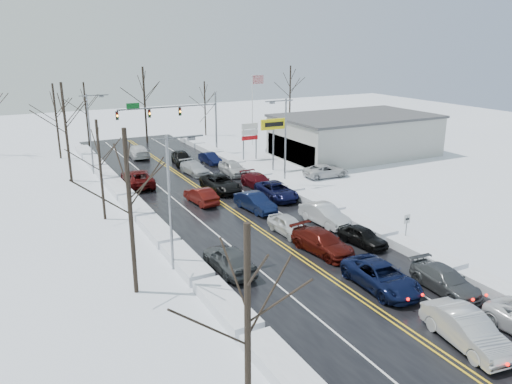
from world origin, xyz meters
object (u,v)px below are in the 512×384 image
traffic_signal_mast (180,114)px  dealership_building (355,135)px  tires_plus_sign (273,128)px  flagpole (253,104)px  oncoming_car_0 (201,203)px

traffic_signal_mast → dealership_building: 23.01m
tires_plus_sign → traffic_signal_mast: bearing=120.5°
traffic_signal_mast → flagpole: (11.72, 2.01, 0.45)m
dealership_building → flagpole: bearing=126.3°
dealership_building → oncoming_car_0: 27.56m
flagpole → oncoming_car_0: 28.17m
tires_plus_sign → oncoming_car_0: (-12.14, -7.80, -4.99)m
tires_plus_sign → flagpole: size_ratio=0.60×
dealership_building → traffic_signal_mast: bearing=154.1°
tires_plus_sign → dealership_building: (13.48, 2.01, -2.34)m
traffic_signal_mast → dealership_building: (20.53, -9.99, -2.82)m
traffic_signal_mast → tires_plus_sign: traffic_signal_mast is taller
tires_plus_sign → dealership_building: bearing=8.5°
tires_plus_sign → dealership_building: size_ratio=0.29×
tires_plus_sign → flagpole: flagpole is taller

